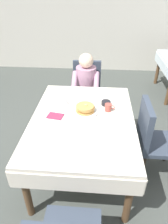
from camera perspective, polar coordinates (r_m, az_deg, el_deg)
ground_plane at (r=2.69m, az=-0.31°, el=-14.62°), size 14.00×14.00×0.00m
back_wall at (r=5.22m, az=3.14°, el=28.82°), size 12.00×0.16×3.20m
dining_table_main at (r=2.25m, az=-0.36°, el=-3.42°), size 1.12×1.52×0.74m
chair_diner at (r=3.32m, az=0.71°, el=7.00°), size 0.44×0.45×0.93m
diner_person at (r=3.12m, az=0.53°, el=8.02°), size 0.40×0.43×1.12m
chair_right_side at (r=2.40m, az=18.43°, el=-6.42°), size 0.45×0.44×0.93m
plate_breakfast at (r=2.28m, az=0.44°, el=0.17°), size 0.28×0.28×0.02m
breakfast_stack at (r=2.26m, az=0.39°, el=1.07°), size 0.21×0.21×0.08m
cup_coffee at (r=2.31m, az=6.81°, el=1.27°), size 0.11×0.08×0.08m
bowl_butter at (r=2.43m, az=6.15°, el=2.54°), size 0.11×0.11×0.04m
syrup_pitcher at (r=2.44m, az=-5.19°, el=3.10°), size 0.08×0.08×0.07m
fork_left_of_plate at (r=2.29m, az=-4.35°, el=-0.02°), size 0.01×0.18×0.00m
knife_right_of_plate at (r=2.27m, az=5.19°, el=-0.43°), size 0.02×0.20×0.00m
spoon_near_edge at (r=2.03m, az=-1.57°, el=-4.81°), size 0.15×0.04×0.00m
napkin_folded at (r=2.24m, az=-8.03°, el=-1.09°), size 0.19×0.15×0.01m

